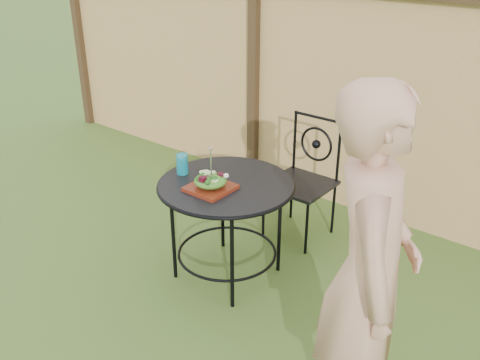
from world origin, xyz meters
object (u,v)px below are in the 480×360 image
(diner, at_px, (368,275))
(salad_plate, at_px, (211,188))
(patio_chair, at_px, (304,176))
(patio_table, at_px, (226,201))

(diner, relative_size, salad_plate, 6.53)
(patio_chair, xyz_separation_m, diner, (1.19, -1.39, 0.38))
(patio_table, height_order, patio_chair, patio_chair)
(salad_plate, bearing_deg, diner, -18.23)
(patio_chair, xyz_separation_m, salad_plate, (-0.12, -0.96, 0.23))
(patio_table, distance_m, salad_plate, 0.20)
(patio_chair, relative_size, diner, 0.54)
(patio_chair, height_order, diner, diner)
(salad_plate, bearing_deg, patio_chair, 83.12)
(diner, height_order, salad_plate, diner)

